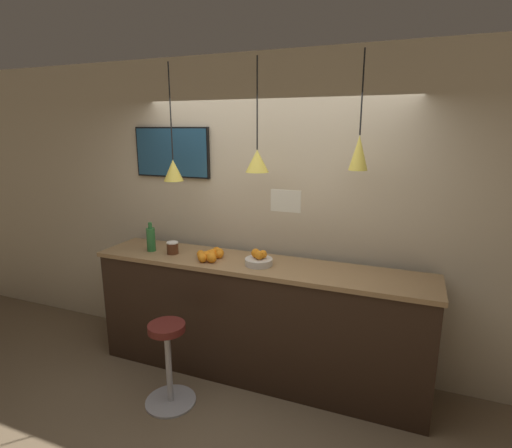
# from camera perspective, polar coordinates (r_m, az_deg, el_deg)

# --- Properties ---
(ground_plane) EXTENTS (14.00, 14.00, 0.00)m
(ground_plane) POSITION_cam_1_polar(r_m,az_deg,el_deg) (3.57, -3.93, -25.47)
(ground_plane) COLOR #756047
(back_wall) EXTENTS (8.00, 0.06, 2.90)m
(back_wall) POSITION_cam_1_polar(r_m,az_deg,el_deg) (3.78, 2.23, 1.39)
(back_wall) COLOR beige
(back_wall) RESTS_ON ground_plane
(service_counter) EXTENTS (3.03, 0.57, 1.09)m
(service_counter) POSITION_cam_1_polar(r_m,az_deg,el_deg) (3.73, 0.00, -13.51)
(service_counter) COLOR black
(service_counter) RESTS_ON ground_plane
(bar_stool) EXTENTS (0.42, 0.42, 0.72)m
(bar_stool) POSITION_cam_1_polar(r_m,az_deg,el_deg) (3.51, -12.42, -18.11)
(bar_stool) COLOR #B7B7BC
(bar_stool) RESTS_ON ground_plane
(fruit_bowl) EXTENTS (0.24, 0.24, 0.14)m
(fruit_bowl) POSITION_cam_1_polar(r_m,az_deg,el_deg) (3.44, 0.40, -5.11)
(fruit_bowl) COLOR beige
(fruit_bowl) RESTS_ON service_counter
(orange_pile) EXTENTS (0.23, 0.31, 0.09)m
(orange_pile) POSITION_cam_1_polar(r_m,az_deg,el_deg) (3.62, -6.51, -4.44)
(orange_pile) COLOR orange
(orange_pile) RESTS_ON service_counter
(juice_bottle) EXTENTS (0.08, 0.08, 0.28)m
(juice_bottle) POSITION_cam_1_polar(r_m,az_deg,el_deg) (3.94, -14.78, -2.07)
(juice_bottle) COLOR #286B33
(juice_bottle) RESTS_ON service_counter
(spread_jar) EXTENTS (0.11, 0.11, 0.11)m
(spread_jar) POSITION_cam_1_polar(r_m,az_deg,el_deg) (3.83, -11.83, -3.35)
(spread_jar) COLOR #562D19
(spread_jar) RESTS_ON service_counter
(pendant_lamp_left) EXTENTS (0.18, 0.18, 1.03)m
(pendant_lamp_left) POSITION_cam_1_polar(r_m,az_deg,el_deg) (3.74, -11.74, 7.65)
(pendant_lamp_left) COLOR black
(pendant_lamp_middle) EXTENTS (0.20, 0.20, 0.92)m
(pendant_lamp_middle) POSITION_cam_1_polar(r_m,az_deg,el_deg) (3.35, 0.17, 9.09)
(pendant_lamp_middle) COLOR black
(pendant_lamp_right) EXTENTS (0.14, 0.14, 0.87)m
(pendant_lamp_right) POSITION_cam_1_polar(r_m,az_deg,el_deg) (3.14, 14.48, 9.90)
(pendant_lamp_right) COLOR black
(mounted_tv) EXTENTS (0.83, 0.04, 0.49)m
(mounted_tv) POSITION_cam_1_polar(r_m,az_deg,el_deg) (4.12, -11.92, 9.98)
(mounted_tv) COLOR black
(hanging_menu_board) EXTENTS (0.24, 0.01, 0.17)m
(hanging_menu_board) POSITION_cam_1_polar(r_m,az_deg,el_deg) (3.06, 4.26, 3.30)
(hanging_menu_board) COLOR white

